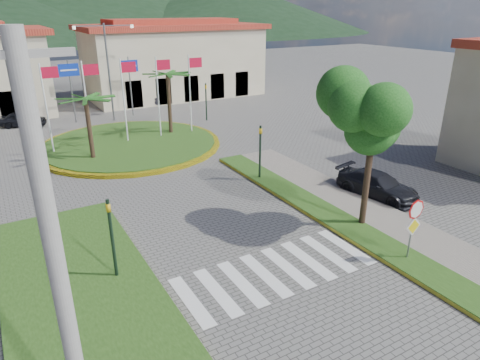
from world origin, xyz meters
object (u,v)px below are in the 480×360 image
utility_pole (62,292)px  car_dark_b (165,98)px  car_side_right (378,185)px  roundabout_island (130,144)px  stop_sign (414,220)px  deciduous_tree (375,113)px  car_dark_a (23,119)px

utility_pole → car_dark_b: utility_pole is taller
car_dark_b → car_side_right: size_ratio=0.80×
roundabout_island → car_dark_b: roundabout_island is taller
utility_pole → car_dark_b: (14.99, 34.49, -3.92)m
stop_sign → car_dark_b: (2.59, 32.53, -1.21)m
utility_pole → car_side_right: (16.06, 7.00, -3.86)m
roundabout_island → car_side_right: size_ratio=2.88×
deciduous_tree → utility_pole: bearing=-159.0°
deciduous_tree → car_dark_b: size_ratio=1.94×
roundabout_island → stop_sign: (4.90, -20.04, 1.62)m
stop_sign → car_dark_a: stop_sign is taller
deciduous_tree → utility_pole: 13.94m
car_dark_b → deciduous_tree: bearing=158.2°
stop_sign → car_dark_a: (-10.92, 29.79, -1.18)m
roundabout_island → car_side_right: roundabout_island is taller
roundabout_island → car_side_right: (8.55, -15.00, 0.47)m
car_dark_b → car_side_right: car_side_right is taller
car_dark_a → roundabout_island: bearing=-125.4°
stop_sign → car_side_right: bearing=54.0°
stop_sign → deciduous_tree: (0.60, 3.04, 3.38)m
stop_sign → car_dark_b: bearing=85.4°
stop_sign → car_dark_a: size_ratio=0.74×
car_dark_b → car_side_right: (1.07, -27.49, 0.06)m
stop_sign → utility_pole: size_ratio=0.29×
roundabout_island → utility_pole: utility_pole is taller
deciduous_tree → car_side_right: (3.06, 2.00, -4.54)m
roundabout_island → deciduous_tree: (5.50, -17.00, 5.01)m
roundabout_island → deciduous_tree: size_ratio=1.87×
roundabout_island → stop_sign: size_ratio=4.79×
stop_sign → car_dark_b: size_ratio=0.76×
car_dark_a → car_dark_b: size_ratio=1.02×
roundabout_island → deciduous_tree: 18.55m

